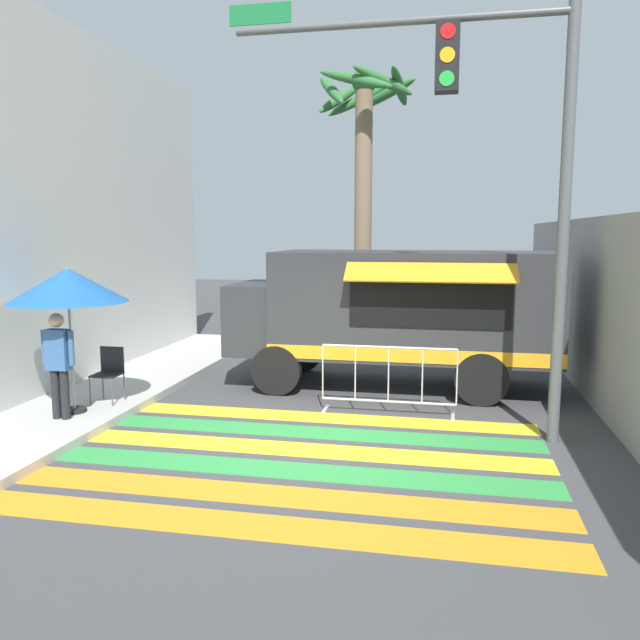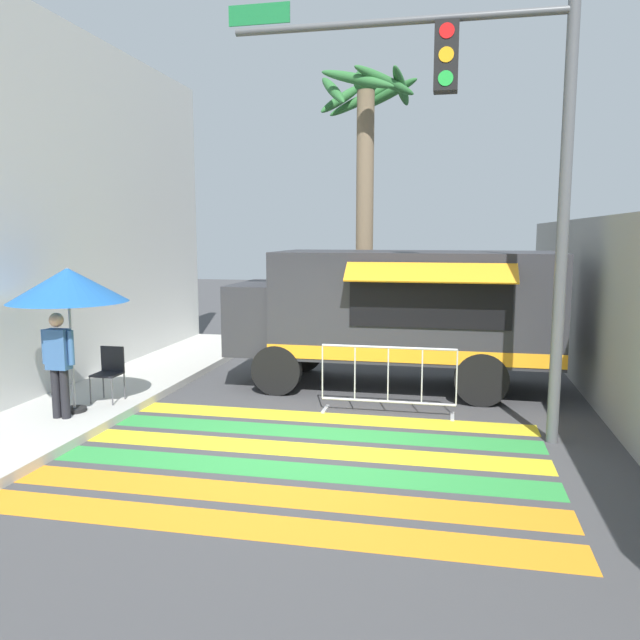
{
  "view_description": "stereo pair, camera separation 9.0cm",
  "coord_description": "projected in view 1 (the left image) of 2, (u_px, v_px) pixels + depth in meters",
  "views": [
    {
      "loc": [
        1.77,
        -8.18,
        2.9
      ],
      "look_at": [
        -0.36,
        2.35,
        1.42
      ],
      "focal_mm": 35.0,
      "sensor_mm": 36.0,
      "label": 1
    },
    {
      "loc": [
        1.85,
        -8.17,
        2.9
      ],
      "look_at": [
        -0.36,
        2.35,
        1.42
      ],
      "focal_mm": 35.0,
      "sensor_mm": 36.0,
      "label": 2
    }
  ],
  "objects": [
    {
      "name": "concrete_wall_right",
      "position": [
        601.0,
        312.0,
        10.53
      ],
      "size": [
        0.2,
        16.0,
        3.2
      ],
      "color": "gray",
      "rests_on": "ground_plane"
    },
    {
      "name": "vendor_person",
      "position": [
        58.0,
        360.0,
        9.32
      ],
      "size": [
        0.53,
        0.21,
        1.61
      ],
      "rotation": [
        0.0,
        0.0,
        -0.22
      ],
      "color": "black",
      "rests_on": "sidewalk_left"
    },
    {
      "name": "barricade_front",
      "position": [
        388.0,
        380.0,
        10.1
      ],
      "size": [
        2.2,
        0.44,
        1.12
      ],
      "color": "#B7BABF",
      "rests_on": "ground_plane"
    },
    {
      "name": "patio_umbrella",
      "position": [
        68.0,
        286.0,
        9.51
      ],
      "size": [
        1.8,
        1.8,
        2.26
      ],
      "color": "black",
      "rests_on": "sidewalk_left"
    },
    {
      "name": "food_truck",
      "position": [
        389.0,
        307.0,
        11.77
      ],
      "size": [
        6.02,
        2.66,
        2.59
      ],
      "color": "#2D2D33",
      "rests_on": "ground_plane"
    },
    {
      "name": "folding_chair",
      "position": [
        109.0,
        369.0,
        10.39
      ],
      "size": [
        0.42,
        0.42,
        0.9
      ],
      "rotation": [
        0.0,
        0.0,
        0.05
      ],
      "color": "#4C4C51",
      "rests_on": "sidewalk_left"
    },
    {
      "name": "traffic_signal_pole",
      "position": [
        494.0,
        137.0,
        8.4
      ],
      "size": [
        4.74,
        0.29,
        6.12
      ],
      "color": "#515456",
      "rests_on": "ground_plane"
    },
    {
      "name": "palm_tree",
      "position": [
        364.0,
        164.0,
        14.98
      ],
      "size": [
        2.47,
        2.56,
        6.79
      ],
      "color": "#7A664C",
      "rests_on": "ground_plane"
    },
    {
      "name": "ground_plane",
      "position": [
        312.0,
        444.0,
        8.69
      ],
      "size": [
        60.0,
        60.0,
        0.0
      ],
      "primitive_type": "plane",
      "color": "#424244"
    },
    {
      "name": "crosswalk_painted",
      "position": [
        302.0,
        460.0,
        8.07
      ],
      "size": [
        6.4,
        4.36,
        0.01
      ],
      "color": "orange",
      "rests_on": "ground_plane"
    }
  ]
}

